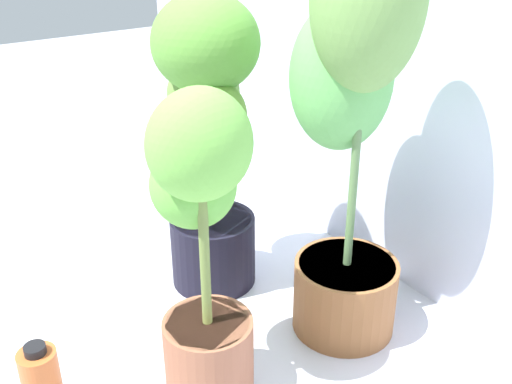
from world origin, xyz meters
name	(u,v)px	position (x,y,z in m)	size (l,w,h in m)	color
potted_plant_back_center	(352,108)	(0.00, 0.57, 0.60)	(0.39, 0.32, 1.05)	brown
potted_plant_back_left	(207,129)	(-0.35, 0.38, 0.48)	(0.39, 0.39, 0.83)	black
potted_plant_center	(202,238)	(0.01, 0.16, 0.40)	(0.29, 0.24, 0.73)	#94583E
nutrient_bottle	(41,381)	(-0.12, -0.18, 0.08)	(0.08, 0.08, 0.18)	#C45F2C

